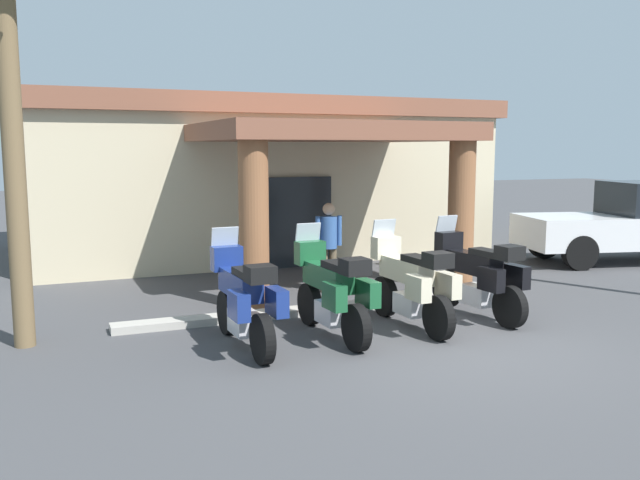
{
  "coord_description": "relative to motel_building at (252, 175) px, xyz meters",
  "views": [
    {
      "loc": [
        -5.23,
        -7.71,
        2.76
      ],
      "look_at": [
        -0.99,
        2.81,
        1.2
      ],
      "focal_mm": 37.65,
      "sensor_mm": 36.0,
      "label": 1
    }
  ],
  "objects": [
    {
      "name": "palm_tree_roadside",
      "position": [
        -5.6,
        -7.78,
        2.48
      ],
      "size": [
        2.09,
        2.19,
        5.77
      ],
      "color": "brown",
      "rests_on": "ground_plane"
    },
    {
      "name": "curb_strip",
      "position": [
        -0.76,
        -7.55,
        -1.96
      ],
      "size": [
        7.36,
        0.36,
        0.12
      ],
      "primitive_type": "cube",
      "color": "#ADA89E",
      "rests_on": "ground_plane"
    },
    {
      "name": "motorcycle_cream",
      "position": [
        -0.09,
        -8.95,
        -1.32
      ],
      "size": [
        0.72,
        2.21,
        1.61
      ],
      "rotation": [
        0.0,
        0.0,
        1.62
      ],
      "color": "black",
      "rests_on": "ground_plane"
    },
    {
      "name": "pickup_truck_white",
      "position": [
        7.9,
        -5.65,
        -1.09
      ],
      "size": [
        5.5,
        3.03,
        1.95
      ],
      "rotation": [
        0.0,
        0.0,
        -0.23
      ],
      "color": "black",
      "rests_on": "ground_plane"
    },
    {
      "name": "motel_building",
      "position": [
        0.0,
        0.0,
        0.0
      ],
      "size": [
        11.84,
        11.09,
        3.97
      ],
      "rotation": [
        0.0,
        0.0,
        0.02
      ],
      "color": "beige",
      "rests_on": "ground_plane"
    },
    {
      "name": "motorcycle_green",
      "position": [
        -1.43,
        -9.0,
        -1.32
      ],
      "size": [
        0.72,
        2.21,
        1.61
      ],
      "rotation": [
        0.0,
        0.0,
        1.63
      ],
      "color": "black",
      "rests_on": "ground_plane"
    },
    {
      "name": "ground_plane",
      "position": [
        0.06,
        -10.09,
        -2.02
      ],
      "size": [
        80.0,
        80.0,
        0.0
      ],
      "primitive_type": "plane",
      "color": "#424244"
    },
    {
      "name": "pedestrian",
      "position": [
        -0.27,
        -6.09,
        -1.02
      ],
      "size": [
        0.53,
        0.32,
        1.72
      ],
      "rotation": [
        0.0,
        0.0,
        4.66
      ],
      "color": "brown",
      "rests_on": "ground_plane"
    },
    {
      "name": "motorcycle_black",
      "position": [
        1.25,
        -8.79,
        -1.32
      ],
      "size": [
        0.74,
        2.21,
        1.61
      ],
      "rotation": [
        0.0,
        0.0,
        1.67
      ],
      "color": "black",
      "rests_on": "ground_plane"
    },
    {
      "name": "motorcycle_blue",
      "position": [
        -2.77,
        -9.03,
        -1.32
      ],
      "size": [
        0.72,
        2.21,
        1.61
      ],
      "rotation": [
        0.0,
        0.0,
        1.62
      ],
      "color": "black",
      "rests_on": "ground_plane"
    }
  ]
}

